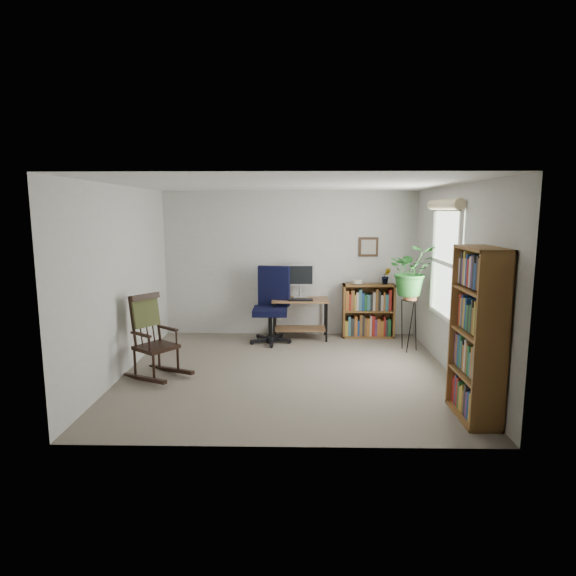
{
  "coord_description": "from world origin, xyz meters",
  "views": [
    {
      "loc": [
        0.13,
        -6.01,
        2.08
      ],
      "look_at": [
        0.0,
        0.4,
        1.05
      ],
      "focal_mm": 30.0,
      "sensor_mm": 36.0,
      "label": 1
    }
  ],
  "objects_px": {
    "office_chair": "(270,305)",
    "low_bookshelf": "(368,311)",
    "tall_bookshelf": "(478,334)",
    "desk": "(300,319)",
    "rocking_chair": "(156,336)"
  },
  "relations": [
    {
      "from": "tall_bookshelf",
      "to": "office_chair",
      "type": "bearing_deg",
      "value": 128.88
    },
    {
      "from": "tall_bookshelf",
      "to": "desk",
      "type": "bearing_deg",
      "value": 119.96
    },
    {
      "from": "office_chair",
      "to": "tall_bookshelf",
      "type": "height_order",
      "value": "tall_bookshelf"
    },
    {
      "from": "rocking_chair",
      "to": "low_bookshelf",
      "type": "height_order",
      "value": "rocking_chair"
    },
    {
      "from": "office_chair",
      "to": "low_bookshelf",
      "type": "relative_size",
      "value": 1.38
    },
    {
      "from": "office_chair",
      "to": "rocking_chair",
      "type": "distance_m",
      "value": 2.11
    },
    {
      "from": "low_bookshelf",
      "to": "tall_bookshelf",
      "type": "relative_size",
      "value": 0.51
    },
    {
      "from": "desk",
      "to": "office_chair",
      "type": "distance_m",
      "value": 0.62
    },
    {
      "from": "rocking_chair",
      "to": "tall_bookshelf",
      "type": "height_order",
      "value": "tall_bookshelf"
    },
    {
      "from": "office_chair",
      "to": "tall_bookshelf",
      "type": "xyz_separation_m",
      "value": [
        2.22,
        -2.76,
        0.26
      ]
    },
    {
      "from": "office_chair",
      "to": "low_bookshelf",
      "type": "bearing_deg",
      "value": 25.27
    },
    {
      "from": "rocking_chair",
      "to": "tall_bookshelf",
      "type": "bearing_deg",
      "value": -70.64
    },
    {
      "from": "desk",
      "to": "low_bookshelf",
      "type": "distance_m",
      "value": 1.14
    },
    {
      "from": "low_bookshelf",
      "to": "tall_bookshelf",
      "type": "bearing_deg",
      "value": -78.89
    },
    {
      "from": "rocking_chair",
      "to": "low_bookshelf",
      "type": "xyz_separation_m",
      "value": [
        2.95,
        2.01,
        -0.09
      ]
    }
  ]
}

